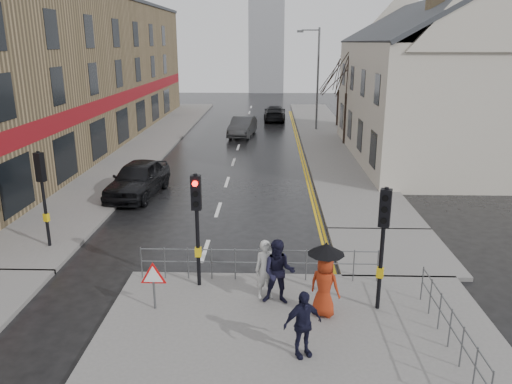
# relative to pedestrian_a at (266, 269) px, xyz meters

# --- Properties ---
(ground) EXTENTS (120.00, 120.00, 0.00)m
(ground) POSITION_rel_pedestrian_a_xyz_m (-2.17, 0.47, -0.98)
(ground) COLOR black
(ground) RESTS_ON ground
(near_pavement) EXTENTS (10.00, 9.00, 0.14)m
(near_pavement) POSITION_rel_pedestrian_a_xyz_m (0.83, -3.03, -0.91)
(near_pavement) COLOR #605E5B
(near_pavement) RESTS_ON ground
(left_pavement) EXTENTS (4.00, 44.00, 0.14)m
(left_pavement) POSITION_rel_pedestrian_a_xyz_m (-8.67, 23.47, -0.91)
(left_pavement) COLOR #605E5B
(left_pavement) RESTS_ON ground
(right_pavement) EXTENTS (4.00, 40.00, 0.14)m
(right_pavement) POSITION_rel_pedestrian_a_xyz_m (4.33, 25.47, -0.91)
(right_pavement) COLOR #605E5B
(right_pavement) RESTS_ON ground
(pavement_bridge_right) EXTENTS (4.00, 4.20, 0.14)m
(pavement_bridge_right) POSITION_rel_pedestrian_a_xyz_m (4.33, 3.47, -0.91)
(pavement_bridge_right) COLOR #605E5B
(pavement_bridge_right) RESTS_ON ground
(building_left_terrace) EXTENTS (8.00, 42.00, 10.00)m
(building_left_terrace) POSITION_rel_pedestrian_a_xyz_m (-14.17, 22.47, 4.02)
(building_left_terrace) COLOR olive
(building_left_terrace) RESTS_ON ground
(building_right_cream) EXTENTS (9.00, 16.40, 10.10)m
(building_right_cream) POSITION_rel_pedestrian_a_xyz_m (9.83, 18.47, 3.80)
(building_right_cream) COLOR beige
(building_right_cream) RESTS_ON ground
(church_tower) EXTENTS (5.00, 5.00, 18.00)m
(church_tower) POSITION_rel_pedestrian_a_xyz_m (-0.67, 62.47, 8.02)
(church_tower) COLOR gray
(church_tower) RESTS_ON ground
(traffic_signal_near_left) EXTENTS (0.28, 0.27, 3.40)m
(traffic_signal_near_left) POSITION_rel_pedestrian_a_xyz_m (-1.97, 0.66, 1.48)
(traffic_signal_near_left) COLOR black
(traffic_signal_near_left) RESTS_ON near_pavement
(traffic_signal_near_right) EXTENTS (0.34, 0.33, 3.40)m
(traffic_signal_near_right) POSITION_rel_pedestrian_a_xyz_m (3.02, -0.54, 1.48)
(traffic_signal_near_right) COLOR black
(traffic_signal_near_right) RESTS_ON near_pavement
(traffic_signal_far_left) EXTENTS (0.34, 0.33, 3.40)m
(traffic_signal_far_left) POSITION_rel_pedestrian_a_xyz_m (-7.67, 3.47, 1.48)
(traffic_signal_far_left) COLOR black
(traffic_signal_far_left) RESTS_ON left_pavement
(guard_railing_front) EXTENTS (7.14, 0.04, 1.00)m
(guard_railing_front) POSITION_rel_pedestrian_a_xyz_m (-0.22, 1.07, -0.12)
(guard_railing_front) COLOR #595B5E
(guard_railing_front) RESTS_ON near_pavement
(guard_railing_side) EXTENTS (0.04, 4.54, 1.00)m
(guard_railing_side) POSITION_rel_pedestrian_a_xyz_m (4.33, -2.28, -0.14)
(guard_railing_side) COLOR #595B5E
(guard_railing_side) RESTS_ON near_pavement
(warning_sign) EXTENTS (0.80, 0.07, 1.35)m
(warning_sign) POSITION_rel_pedestrian_a_xyz_m (-2.97, -0.74, 0.06)
(warning_sign) COLOR #595B5E
(warning_sign) RESTS_ON near_pavement
(street_lamp) EXTENTS (1.83, 0.25, 8.00)m
(street_lamp) POSITION_rel_pedestrian_a_xyz_m (3.65, 28.47, 3.72)
(street_lamp) COLOR #595B5E
(street_lamp) RESTS_ON right_pavement
(tree_near) EXTENTS (2.40, 2.40, 6.58)m
(tree_near) POSITION_rel_pedestrian_a_xyz_m (5.33, 22.47, 4.16)
(tree_near) COLOR black
(tree_near) RESTS_ON right_pavement
(tree_far) EXTENTS (2.40, 2.40, 5.64)m
(tree_far) POSITION_rel_pedestrian_a_xyz_m (5.83, 30.47, 3.44)
(tree_far) COLOR black
(tree_far) RESTS_ON right_pavement
(pedestrian_a) EXTENTS (0.67, 0.50, 1.68)m
(pedestrian_a) POSITION_rel_pedestrian_a_xyz_m (0.00, 0.00, 0.00)
(pedestrian_a) COLOR beige
(pedestrian_a) RESTS_ON near_pavement
(pedestrian_b) EXTENTS (0.95, 0.77, 1.83)m
(pedestrian_b) POSITION_rel_pedestrian_a_xyz_m (0.35, -0.31, 0.07)
(pedestrian_b) COLOR black
(pedestrian_b) RESTS_ON near_pavement
(pedestrian_with_umbrella) EXTENTS (0.97, 0.96, 2.01)m
(pedestrian_with_umbrella) POSITION_rel_pedestrian_a_xyz_m (1.54, -0.92, 0.27)
(pedestrian_with_umbrella) COLOR maroon
(pedestrian_with_umbrella) RESTS_ON near_pavement
(pedestrian_d) EXTENTS (1.02, 0.74, 1.61)m
(pedestrian_d) POSITION_rel_pedestrian_a_xyz_m (0.86, -2.71, -0.04)
(pedestrian_d) COLOR black
(pedestrian_d) RESTS_ON near_pavement
(car_parked) EXTENTS (2.50, 5.07, 1.66)m
(car_parked) POSITION_rel_pedestrian_a_xyz_m (-6.17, 9.95, -0.15)
(car_parked) COLOR black
(car_parked) RESTS_ON ground
(car_mid) EXTENTS (2.17, 4.69, 1.49)m
(car_mid) POSITION_rel_pedestrian_a_xyz_m (-2.12, 25.84, -0.24)
(car_mid) COLOR #404144
(car_mid) RESTS_ON ground
(car_far) EXTENTS (2.04, 4.87, 1.40)m
(car_far) POSITION_rel_pedestrian_a_xyz_m (0.43, 33.97, -0.28)
(car_far) COLOR black
(car_far) RESTS_ON ground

